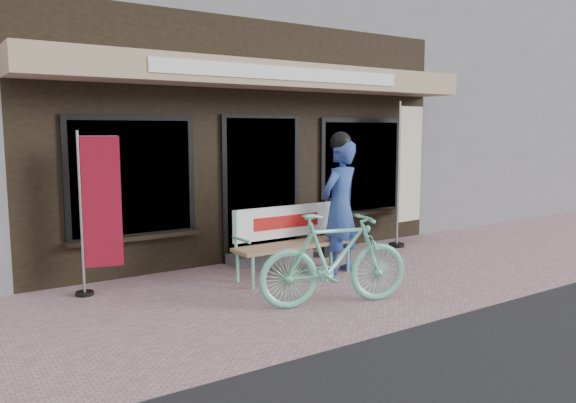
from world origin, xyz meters
TOP-DOWN VIEW (x-y plane):
  - ground at (0.00, 0.00)m, footprint 70.00×70.00m
  - storefront at (0.00, 4.96)m, footprint 7.00×6.77m
  - neighbor_right_near at (8.50, 5.50)m, footprint 10.00×7.00m
  - bench at (-0.20, 0.88)m, footprint 1.75×0.47m
  - person at (0.45, 0.64)m, footprint 0.77×0.62m
  - bicycle at (-0.52, -0.47)m, footprint 1.83×0.99m
  - nobori_red at (-2.60, 1.43)m, footprint 0.59×0.26m
  - nobori_cream at (2.60, 1.46)m, footprint 0.72×0.29m
  - menu_stand at (1.01, 1.54)m, footprint 0.46×0.23m

SIDE VIEW (x-z plane):
  - ground at x=0.00m, z-range 0.00..0.00m
  - menu_stand at x=1.01m, z-range 0.01..0.92m
  - bicycle at x=-0.52m, z-range 0.00..1.06m
  - bench at x=-0.20m, z-range 0.08..1.03m
  - person at x=0.45m, z-range -0.02..1.94m
  - nobori_red at x=-2.60m, z-range 0.03..2.01m
  - nobori_cream at x=2.60m, z-range 0.04..2.49m
  - neighbor_right_near at x=8.50m, z-range 0.00..5.60m
  - storefront at x=0.00m, z-range -0.01..5.99m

